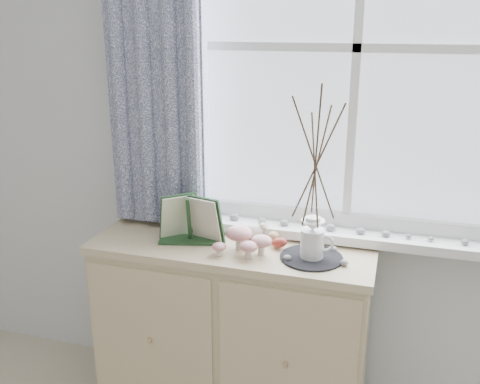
{
  "coord_description": "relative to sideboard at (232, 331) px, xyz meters",
  "views": [
    {
      "loc": [
        0.49,
        -0.24,
        1.76
      ],
      "look_at": [
        -0.1,
        1.7,
        1.1
      ],
      "focal_mm": 40.0,
      "sensor_mm": 36.0,
      "label": 1
    }
  ],
  "objects": [
    {
      "name": "toadstool_cluster",
      "position": [
        0.08,
        -0.07,
        0.48
      ],
      "size": [
        0.23,
        0.16,
        0.1
      ],
      "color": "beige",
      "rests_on": "sideboard"
    },
    {
      "name": "botanical_book",
      "position": [
        -0.18,
        -0.05,
        0.53
      ],
      "size": [
        0.33,
        0.2,
        0.21
      ],
      "primitive_type": null,
      "rotation": [
        0.0,
        0.0,
        0.25
      ],
      "color": "#1B391D",
      "rests_on": "sideboard"
    },
    {
      "name": "twig_pitcher",
      "position": [
        0.35,
        -0.05,
        0.83
      ],
      "size": [
        0.28,
        0.28,
        0.71
      ],
      "rotation": [
        0.0,
        0.0,
        0.14
      ],
      "color": "silver",
      "rests_on": "crocheted_doily"
    },
    {
      "name": "songbird_figurine",
      "position": [
        0.07,
        0.08,
        0.46
      ],
      "size": [
        0.15,
        0.11,
        0.07
      ],
      "primitive_type": null,
      "rotation": [
        0.0,
        0.0,
        0.38
      ],
      "color": "silver",
      "rests_on": "sideboard"
    },
    {
      "name": "crocheted_doily",
      "position": [
        0.35,
        -0.05,
        0.43
      ],
      "size": [
        0.25,
        0.25,
        0.01
      ],
      "primitive_type": "cylinder",
      "color": "black",
      "rests_on": "sideboard"
    },
    {
      "name": "sideboard_pebbles",
      "position": [
        0.33,
        0.01,
        0.44
      ],
      "size": [
        0.33,
        0.23,
        0.02
      ],
      "color": "gray",
      "rests_on": "sideboard"
    },
    {
      "name": "sideboard",
      "position": [
        0.0,
        0.0,
        0.0
      ],
      "size": [
        1.2,
        0.45,
        0.85
      ],
      "color": "#C9B48D",
      "rests_on": "ground"
    },
    {
      "name": "wooden_eggs",
      "position": [
        0.16,
        0.08,
        0.45
      ],
      "size": [
        0.13,
        0.17,
        0.07
      ],
      "color": "tan",
      "rests_on": "sideboard"
    }
  ]
}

